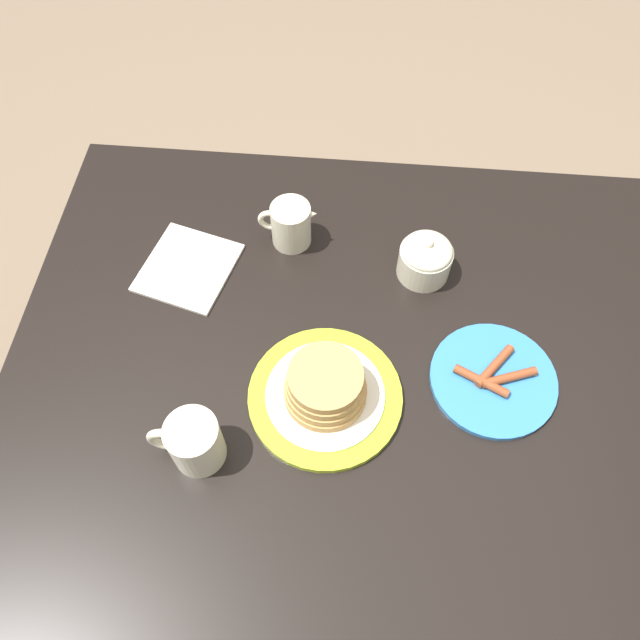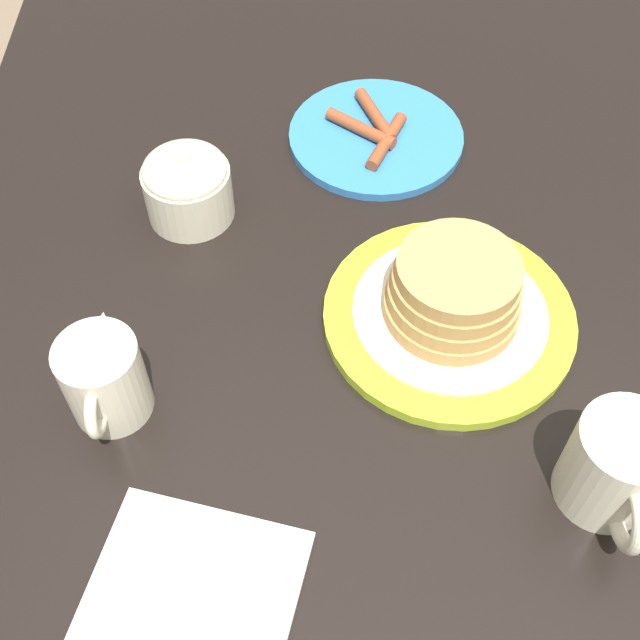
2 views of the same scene
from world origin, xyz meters
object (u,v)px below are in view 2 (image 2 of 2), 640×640
creamer_pitcher (104,377)px  napkin (190,601)px  side_plate_bacon (376,136)px  pancake_plate (452,302)px  coffee_mug (616,468)px  sugar_bowl (187,185)px

creamer_pitcher → napkin: creamer_pitcher is taller
side_plate_bacon → napkin: side_plate_bacon is taller
pancake_plate → coffee_mug: 0.21m
side_plate_bacon → pancake_plate: bearing=11.5°
side_plate_bacon → sugar_bowl: sugar_bowl is taller
napkin → sugar_bowl: bearing=-176.0°
pancake_plate → sugar_bowl: sugar_bowl is taller
side_plate_bacon → coffee_mug: size_ratio=1.82×
pancake_plate → sugar_bowl: 0.29m
creamer_pitcher → sugar_bowl: bearing=167.7°
coffee_mug → napkin: coffee_mug is taller
side_plate_bacon → sugar_bowl: size_ratio=2.19×
side_plate_bacon → sugar_bowl: bearing=-61.2°
pancake_plate → side_plate_bacon: 0.26m
pancake_plate → sugar_bowl: size_ratio=2.63×
side_plate_bacon → napkin: size_ratio=1.04×
creamer_pitcher → napkin: bearing=24.6°
side_plate_bacon → coffee_mug: 0.46m
coffee_mug → sugar_bowl: 0.48m
pancake_plate → coffee_mug: coffee_mug is taller
pancake_plate → creamer_pitcher: 0.32m
sugar_bowl → napkin: sugar_bowl is taller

